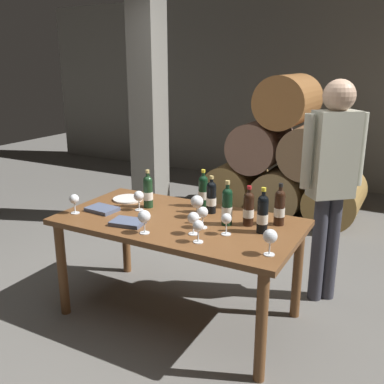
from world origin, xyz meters
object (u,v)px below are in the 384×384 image
at_px(wine_bottle_0, 211,197).
at_px(wine_bottle_2, 227,206).
at_px(wine_bottle_4, 249,208).
at_px(wine_bottle_1, 148,191).
at_px(wine_glass_3, 193,219).
at_px(wine_glass_2, 198,227).
at_px(wine_bottle_6, 280,207).
at_px(wine_glass_8, 226,220).
at_px(wine_bottle_5, 263,213).
at_px(tasting_notebook, 102,209).
at_px(wine_glass_1, 139,197).
at_px(serving_plate, 128,199).
at_px(leather_ledger, 128,222).
at_px(wine_glass_6, 270,237).
at_px(dining_table, 179,232).
at_px(wine_glass_5, 203,213).
at_px(wine_bottle_3, 203,191).
at_px(wine_glass_7, 197,202).
at_px(wine_glass_0, 74,200).
at_px(wine_glass_4, 144,217).
at_px(sommelier_presenting, 332,172).

distance_m(wine_bottle_0, wine_bottle_2, 0.26).
xyz_separation_m(wine_bottle_2, wine_bottle_4, (0.13, 0.06, -0.01)).
distance_m(wine_bottle_1, wine_glass_3, 0.64).
bearing_deg(wine_glass_2, wine_bottle_4, 68.79).
bearing_deg(wine_bottle_6, wine_glass_8, -126.32).
xyz_separation_m(wine_bottle_5, tasting_notebook, (-1.19, -0.16, -0.12)).
xyz_separation_m(wine_glass_1, serving_plate, (-0.23, 0.17, -0.10)).
bearing_deg(leather_ledger, wine_glass_6, -9.77).
bearing_deg(dining_table, wine_glass_5, -15.72).
xyz_separation_m(wine_glass_5, tasting_notebook, (-0.82, -0.05, -0.09)).
distance_m(wine_bottle_3, wine_glass_3, 0.57).
distance_m(wine_bottle_6, wine_glass_6, 0.51).
bearing_deg(wine_glass_7, tasting_notebook, -163.01).
relative_size(wine_bottle_1, wine_glass_0, 2.02).
distance_m(wine_glass_4, tasting_notebook, 0.58).
distance_m(wine_bottle_2, wine_glass_3, 0.29).
xyz_separation_m(wine_glass_7, serving_plate, (-0.68, 0.10, -0.11)).
relative_size(wine_bottle_3, wine_glass_7, 1.77).
height_order(wine_bottle_2, wine_bottle_4, wine_bottle_2).
relative_size(wine_bottle_0, wine_glass_1, 1.86).
distance_m(dining_table, wine_bottle_1, 0.42).
height_order(wine_glass_0, wine_glass_1, wine_glass_1).
xyz_separation_m(wine_glass_5, sommelier_presenting, (0.66, 0.81, 0.18)).
xyz_separation_m(dining_table, wine_bottle_3, (0.02, 0.34, 0.22)).
xyz_separation_m(wine_bottle_5, wine_glass_3, (-0.38, -0.24, -0.02)).
bearing_deg(wine_bottle_5, dining_table, -175.42).
relative_size(wine_glass_5, wine_glass_8, 1.03).
relative_size(wine_bottle_4, wine_bottle_6, 0.95).
xyz_separation_m(wine_bottle_2, wine_glass_2, (-0.03, -0.36, -0.03)).
bearing_deg(wine_glass_0, wine_glass_1, 36.59).
distance_m(wine_glass_3, wine_glass_5, 0.13).
height_order(wine_glass_1, wine_glass_8, wine_glass_1).
distance_m(wine_glass_0, serving_plate, 0.48).
xyz_separation_m(wine_bottle_0, wine_glass_6, (0.61, -0.50, -0.01)).
height_order(wine_bottle_2, wine_glass_1, wine_bottle_2).
distance_m(wine_bottle_4, tasting_notebook, 1.10).
bearing_deg(dining_table, wine_glass_2, -43.51).
height_order(wine_glass_6, wine_glass_8, wine_glass_6).
height_order(dining_table, leather_ledger, leather_ledger).
distance_m(wine_glass_4, leather_ledger, 0.23).
distance_m(wine_bottle_0, wine_glass_3, 0.44).
distance_m(wine_bottle_3, wine_glass_8, 0.59).
height_order(wine_glass_7, tasting_notebook, wine_glass_7).
relative_size(wine_glass_8, tasting_notebook, 0.65).
bearing_deg(wine_bottle_5, wine_bottle_1, 175.07).
bearing_deg(wine_bottle_0, dining_table, -120.18).
bearing_deg(wine_glass_1, wine_glass_5, -9.49).
xyz_separation_m(wine_bottle_4, wine_glass_3, (-0.25, -0.32, -0.01)).
xyz_separation_m(wine_bottle_5, leather_ledger, (-0.86, -0.29, -0.12)).
relative_size(wine_glass_2, wine_glass_8, 1.00).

